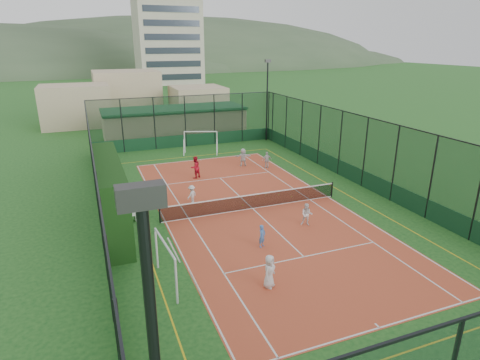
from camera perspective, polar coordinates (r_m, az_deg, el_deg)
The scene contains 20 objects.
ground at distance 25.17m, azimuth 1.80°, elevation -4.10°, with size 300.00×300.00×0.00m, color #1A4C1C.
court_slab at distance 25.16m, azimuth 1.80°, elevation -4.09°, with size 11.17×23.97×0.01m, color #C0492A.
tennis_net at distance 24.96m, azimuth 1.82°, elevation -2.98°, with size 11.67×0.12×1.06m, color black, non-canonical shape.
perimeter_fence at distance 24.29m, azimuth 1.87°, elevation 1.33°, with size 18.12×34.12×5.00m, color black, non-canonical shape.
floodlight_ne at distance 42.21m, azimuth 3.86°, elevation 11.15°, with size 0.60×0.26×8.25m, color black, non-canonical shape.
clubhouse at distance 45.00m, azimuth -9.28°, elevation 8.14°, with size 15.20×7.20×3.15m, color tan, non-canonical shape.
apartment_tower at distance 105.54m, azimuth -10.41°, elevation 21.52°, with size 15.00×12.00×30.00m, color beige.
distant_hills at distance 171.80m, azimuth -18.81°, elevation 14.76°, with size 200.00×60.00×24.00m, color #384C33, non-canonical shape.
hedge_left at distance 23.17m, azimuth -17.90°, elevation -1.98°, with size 1.33×8.86×3.88m, color black.
white_bench at distance 23.92m, azimuth -16.39°, elevation -4.97°, with size 1.66×0.46×0.93m, color white, non-canonical shape.
futsal_goal_near at distance 17.60m, azimuth -10.52°, elevation -11.64°, with size 0.90×3.09×1.99m, color white, non-canonical shape.
futsal_goal_far at distance 37.82m, azimuth -5.59°, elevation 5.37°, with size 3.13×0.91×2.02m, color white, non-canonical shape.
child_near_left at distance 17.33m, azimuth 4.19°, elevation -12.82°, with size 0.72×0.47×1.48m, color silver.
child_near_mid at distance 20.46m, azimuth 3.16°, elevation -7.94°, with size 0.44×0.29×1.20m, color #4579C4.
child_near_right at distance 23.00m, azimuth 9.48°, elevation -4.87°, with size 0.63×0.49×1.31m, color white.
child_far_left at distance 25.94m, azimuth -6.87°, elevation -2.04°, with size 0.78×0.45×1.21m, color silver.
child_far_right at distance 33.13m, azimuth 3.85°, elevation 2.88°, with size 0.80×0.33×1.36m, color silver.
child_far_back at distance 33.59m, azimuth 0.44°, elevation 3.27°, with size 1.39×0.44×1.50m, color white.
coach at distance 30.70m, azimuth -6.39°, elevation 1.82°, with size 0.83×0.64×1.70m, color red.
tennis_balls at distance 26.66m, azimuth 2.42°, elevation -2.64°, with size 6.18×1.27×0.07m.
Camera 1 is at (-9.12, -21.28, 9.88)m, focal length 30.00 mm.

